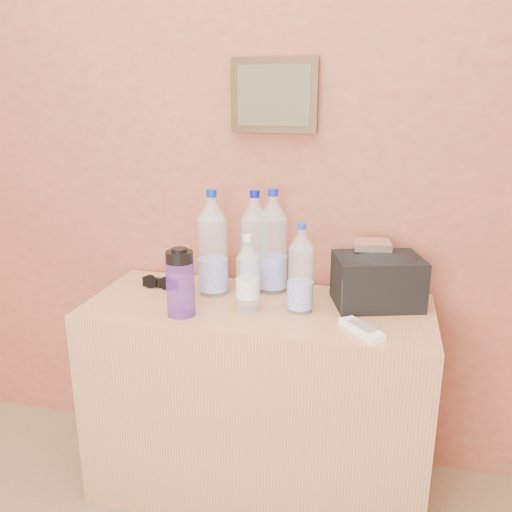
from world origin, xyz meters
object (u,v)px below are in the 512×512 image
at_px(sunglasses, 160,283).
at_px(foil_packet, 372,245).
at_px(dresser, 258,399).
at_px(pet_large_a, 213,249).
at_px(ac_remote, 362,330).
at_px(pet_large_b, 273,247).
at_px(pet_large_d, 301,273).
at_px(toiletry_bag, 378,278).
at_px(pet_large_c, 255,247).
at_px(pet_small, 248,278).
at_px(nalgene_bottle, 180,283).

height_order(sunglasses, foil_packet, foil_packet).
xyz_separation_m(dresser, foil_packet, (0.36, 0.11, 0.56)).
bearing_deg(pet_large_a, ac_remote, -22.08).
xyz_separation_m(pet_large_b, pet_large_d, (0.13, -0.17, -0.03)).
relative_size(pet_large_b, toiletry_bag, 1.32).
bearing_deg(dresser, ac_remote, -22.52).
bearing_deg(foil_packet, sunglasses, -177.38).
bearing_deg(pet_large_c, foil_packet, -3.53).
bearing_deg(pet_small, toiletry_bag, 20.40).
relative_size(pet_small, foil_packet, 2.15).
xyz_separation_m(dresser, pet_large_b, (0.02, 0.15, 0.53)).
height_order(toiletry_bag, foil_packet, foil_packet).
bearing_deg(dresser, pet_large_d, -7.40).
bearing_deg(dresser, foil_packet, 17.43).
bearing_deg(toiletry_bag, dresser, 177.00).
bearing_deg(foil_packet, pet_large_a, -175.32).
relative_size(dresser, pet_large_b, 3.13).
height_order(pet_large_a, sunglasses, pet_large_a).
bearing_deg(pet_large_d, pet_small, -167.68).
bearing_deg(nalgene_bottle, foil_packet, 23.61).
relative_size(pet_large_b, nalgene_bottle, 1.66).
bearing_deg(foil_packet, dresser, -162.57).
distance_m(pet_large_d, ac_remote, 0.27).
height_order(pet_large_a, pet_large_b, pet_large_a).
relative_size(pet_large_c, nalgene_bottle, 1.63).
relative_size(pet_large_a, nalgene_bottle, 1.67).
bearing_deg(dresser, pet_small, -110.94).
relative_size(sunglasses, ac_remote, 0.85).
relative_size(pet_large_d, toiletry_bag, 1.05).
distance_m(pet_large_a, pet_large_c, 0.15).
relative_size(pet_large_c, pet_large_d, 1.23).
xyz_separation_m(pet_small, sunglasses, (-0.37, 0.13, -0.09)).
height_order(nalgene_bottle, toiletry_bag, nalgene_bottle).
bearing_deg(pet_large_c, dresser, -71.94).
bearing_deg(ac_remote, pet_large_a, -152.94).
relative_size(toiletry_bag, foil_packet, 2.35).
relative_size(dresser, sunglasses, 8.44).
xyz_separation_m(pet_large_a, sunglasses, (-0.21, 0.01, -0.15)).
bearing_deg(pet_large_c, nalgene_bottle, -121.99).
xyz_separation_m(pet_large_c, sunglasses, (-0.34, -0.06, -0.14)).
distance_m(sunglasses, ac_remote, 0.77).
relative_size(pet_large_d, ac_remote, 1.83).
xyz_separation_m(pet_small, foil_packet, (0.38, 0.17, 0.09)).
xyz_separation_m(dresser, pet_large_d, (0.15, -0.02, 0.49)).
relative_size(pet_large_c, toiletry_bag, 1.30).
bearing_deg(dresser, pet_large_c, 108.06).
distance_m(dresser, pet_large_c, 0.54).
xyz_separation_m(pet_large_b, foil_packet, (0.34, -0.03, 0.04)).
height_order(nalgene_bottle, sunglasses, nalgene_bottle).
height_order(pet_large_c, sunglasses, pet_large_c).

